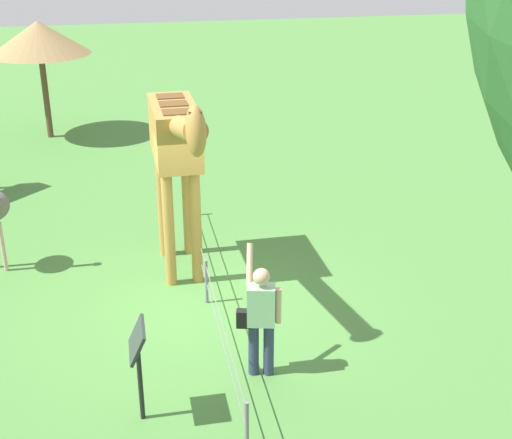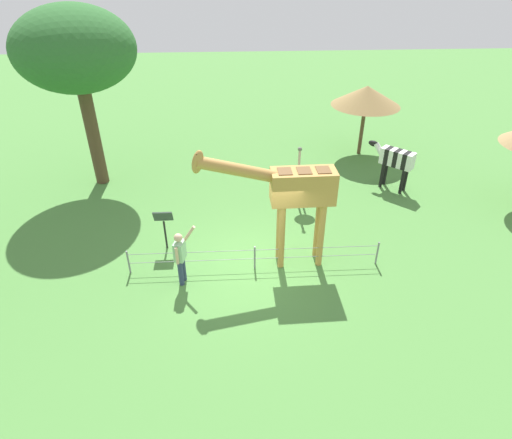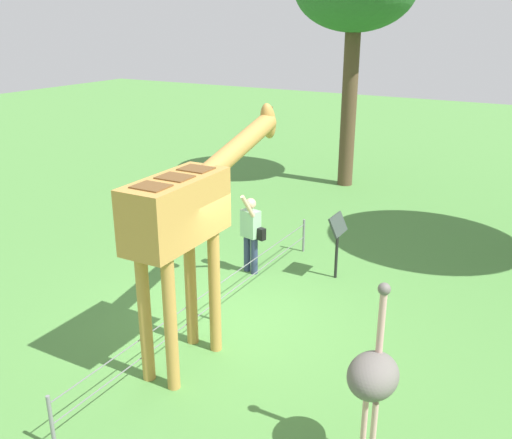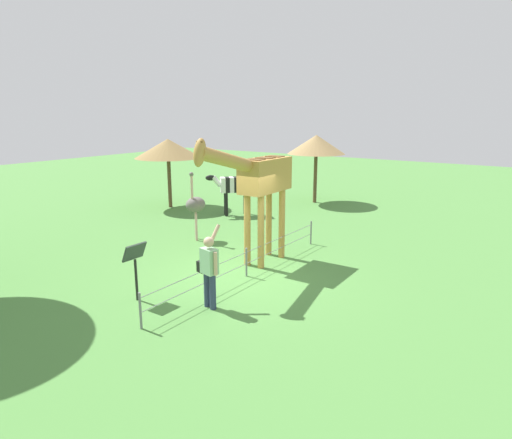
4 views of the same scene
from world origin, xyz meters
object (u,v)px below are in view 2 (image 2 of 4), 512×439
(visitor, at_px, (181,255))
(zebra, at_px, (395,160))
(shade_hut_near, at_px, (366,96))
(giraffe, at_px, (291,191))
(tree_east, at_px, (75,51))
(info_sign, at_px, (164,222))
(ostrich, at_px, (303,177))

(visitor, height_order, zebra, visitor)
(zebra, distance_m, shade_hut_near, 3.57)
(giraffe, height_order, tree_east, tree_east)
(visitor, relative_size, tree_east, 0.28)
(zebra, bearing_deg, shade_hut_near, -84.20)
(info_sign, bearing_deg, zebra, -157.12)
(zebra, distance_m, ostrich, 3.78)
(visitor, relative_size, zebra, 1.06)
(visitor, distance_m, tree_east, 8.18)
(giraffe, distance_m, shade_hut_near, 8.55)
(ostrich, bearing_deg, giraffe, 74.78)
(ostrich, bearing_deg, shade_hut_near, -126.23)
(ostrich, distance_m, shade_hut_near, 5.69)
(shade_hut_near, relative_size, info_sign, 2.25)
(shade_hut_near, xyz_separation_m, tree_east, (10.69, 2.07, 2.29))
(visitor, distance_m, ostrich, 5.38)
(ostrich, bearing_deg, zebra, -161.82)
(zebra, distance_m, tree_east, 11.68)
(giraffe, height_order, shade_hut_near, giraffe)
(shade_hut_near, distance_m, info_sign, 10.29)
(giraffe, height_order, info_sign, giraffe)
(visitor, bearing_deg, tree_east, -59.51)
(zebra, bearing_deg, tree_east, -6.21)
(tree_east, bearing_deg, visitor, 120.49)
(tree_east, xyz_separation_m, info_sign, (-3.01, 4.58, -3.90))
(visitor, height_order, ostrich, ostrich)
(ostrich, relative_size, shade_hut_near, 0.76)
(tree_east, bearing_deg, info_sign, 123.30)
(shade_hut_near, height_order, tree_east, tree_east)
(giraffe, height_order, visitor, giraffe)
(visitor, relative_size, ostrich, 0.78)
(visitor, xyz_separation_m, tree_east, (3.64, -6.18, 3.94))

